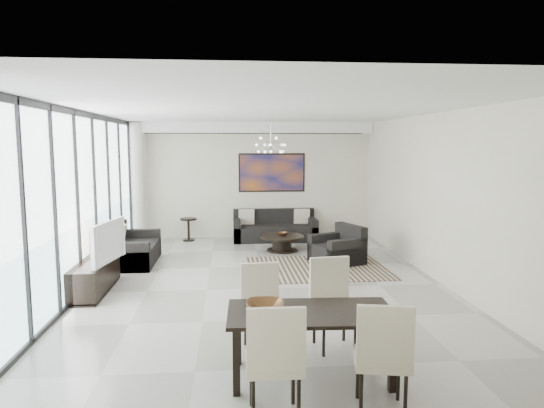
{
  "coord_description": "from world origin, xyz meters",
  "views": [
    {
      "loc": [
        -0.58,
        -7.74,
        2.36
      ],
      "look_at": [
        0.22,
        1.24,
        1.25
      ],
      "focal_mm": 32.0,
      "sensor_mm": 36.0,
      "label": 1
    }
  ],
  "objects": [
    {
      "name": "room_shell",
      "position": [
        0.46,
        0.0,
        1.45
      ],
      "size": [
        6.0,
        9.0,
        2.9
      ],
      "color": "#A8A39B",
      "rests_on": "ground"
    },
    {
      "name": "window_wall",
      "position": [
        -2.86,
        0.0,
        1.47
      ],
      "size": [
        0.37,
        8.95,
        2.9
      ],
      "color": "white",
      "rests_on": "floor"
    },
    {
      "name": "soffit",
      "position": [
        0.0,
        4.3,
        2.77
      ],
      "size": [
        5.98,
        0.4,
        0.26
      ],
      "primitive_type": "cube",
      "color": "white",
      "rests_on": "room_shell"
    },
    {
      "name": "painting",
      "position": [
        0.5,
        4.47,
        1.65
      ],
      "size": [
        1.68,
        0.04,
        0.98
      ],
      "primitive_type": "cube",
      "color": "#A24E16",
      "rests_on": "room_shell"
    },
    {
      "name": "chandelier",
      "position": [
        0.3,
        2.5,
        2.35
      ],
      "size": [
        0.66,
        0.66,
        0.71
      ],
      "color": "silver",
      "rests_on": "room_shell"
    },
    {
      "name": "rug",
      "position": [
        1.08,
        1.22,
        0.01
      ],
      "size": [
        2.64,
        2.05,
        0.01
      ],
      "primitive_type": "cube",
      "rotation": [
        0.0,
        0.0,
        0.01
      ],
      "color": "black",
      "rests_on": "floor"
    },
    {
      "name": "coffee_table",
      "position": [
        0.58,
        2.79,
        0.2
      ],
      "size": [
        0.98,
        0.98,
        0.34
      ],
      "color": "black",
      "rests_on": "floor"
    },
    {
      "name": "bowl_coffee",
      "position": [
        0.6,
        2.85,
        0.38
      ],
      "size": [
        0.24,
        0.24,
        0.07
      ],
      "primitive_type": "imported",
      "rotation": [
        0.0,
        0.0,
        -0.18
      ],
      "color": "brown",
      "rests_on": "coffee_table"
    },
    {
      "name": "sofa_main",
      "position": [
        0.54,
        4.07,
        0.25
      ],
      "size": [
        2.05,
        0.84,
        0.74
      ],
      "color": "black",
      "rests_on": "floor"
    },
    {
      "name": "loveseat",
      "position": [
        -2.55,
        1.92,
        0.26
      ],
      "size": [
        0.88,
        1.56,
        0.78
      ],
      "color": "black",
      "rests_on": "floor"
    },
    {
      "name": "armchair",
      "position": [
        1.59,
        1.62,
        0.26
      ],
      "size": [
        1.11,
        1.14,
        0.75
      ],
      "color": "black",
      "rests_on": "floor"
    },
    {
      "name": "side_table",
      "position": [
        -1.59,
        4.15,
        0.38
      ],
      "size": [
        0.41,
        0.41,
        0.56
      ],
      "color": "black",
      "rests_on": "floor"
    },
    {
      "name": "tv_console",
      "position": [
        -2.76,
        0.08,
        0.25
      ],
      "size": [
        0.45,
        1.62,
        0.51
      ],
      "primitive_type": "cube",
      "color": "black",
      "rests_on": "floor"
    },
    {
      "name": "television",
      "position": [
        -2.6,
        0.0,
        0.83
      ],
      "size": [
        0.35,
        1.14,
        0.65
      ],
      "primitive_type": "imported",
      "rotation": [
        0.0,
        0.0,
        1.39
      ],
      "color": "gray",
      "rests_on": "tv_console"
    },
    {
      "name": "dining_table",
      "position": [
        0.23,
        -3.1,
        0.61
      ],
      "size": [
        1.71,
        0.9,
        0.7
      ],
      "color": "black",
      "rests_on": "floor"
    },
    {
      "name": "dining_chair_sw",
      "position": [
        -0.21,
        -3.89,
        0.61
      ],
      "size": [
        0.49,
        0.49,
        1.05
      ],
      "color": "beige",
      "rests_on": "floor"
    },
    {
      "name": "dining_chair_se",
      "position": [
        0.72,
        -3.86,
        0.6
      ],
      "size": [
        0.56,
        0.56,
        1.03
      ],
      "color": "beige",
      "rests_on": "floor"
    },
    {
      "name": "dining_chair_nw",
      "position": [
        -0.23,
        -2.3,
        0.56
      ],
      "size": [
        0.49,
        0.49,
        0.98
      ],
      "color": "beige",
      "rests_on": "floor"
    },
    {
      "name": "dining_chair_ne",
      "position": [
        0.61,
        -2.32,
        0.6
      ],
      "size": [
        0.53,
        0.53,
        1.04
      ],
      "color": "beige",
      "rests_on": "floor"
    },
    {
      "name": "bowl_dining",
      "position": [
        -0.24,
        -3.05,
        0.74
      ],
      "size": [
        0.4,
        0.4,
        0.09
      ],
      "primitive_type": "imported",
      "rotation": [
        0.0,
        0.0,
        -0.05
      ],
      "color": "brown",
      "rests_on": "dining_table"
    }
  ]
}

